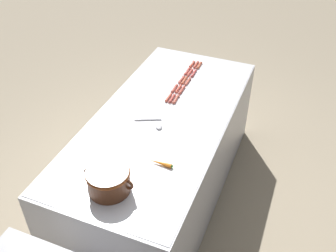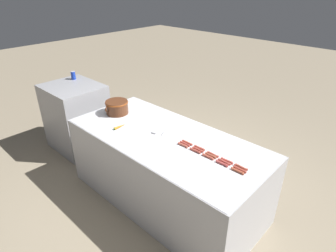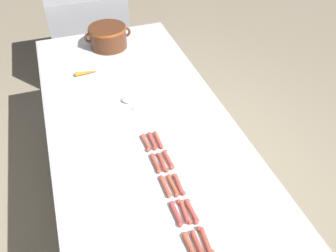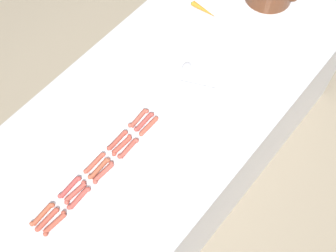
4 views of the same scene
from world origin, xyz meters
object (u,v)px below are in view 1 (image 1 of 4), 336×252
object	(u,v)px
hot_dog_10	(192,64)
hot_dog_14	(169,97)
hot_dog_11	(187,71)
hot_dog_2	(188,81)
serving_spoon	(155,124)
hot_dog_7	(184,80)
hot_dog_12	(181,80)
hot_dog_3	(182,90)
hot_dog_13	(175,88)
hot_dog_5	(196,65)
hot_dog_6	(190,73)
carrot	(161,163)
hot_dog_4	(176,99)
hot_dog_0	(199,65)
hot_dog_9	(172,99)
bean_pot	(108,179)
hot_dog_8	(178,89)
hot_dog_1	(194,73)

from	to	relation	value
hot_dog_10	hot_dog_14	distance (m)	0.63
hot_dog_11	hot_dog_14	distance (m)	0.48
hot_dog_2	serving_spoon	distance (m)	0.70
hot_dog_7	hot_dog_12	size ratio (longest dim) A/B	1.00
hot_dog_10	hot_dog_2	bearing A→B (deg)	102.19
hot_dog_2	hot_dog_3	distance (m)	0.16
hot_dog_13	hot_dog_3	bearing A→B (deg)	-179.94
hot_dog_2	hot_dog_5	size ratio (longest dim) A/B	1.00
hot_dog_6	carrot	size ratio (longest dim) A/B	0.75
hot_dog_5	hot_dog_4	bearing A→B (deg)	93.04
hot_dog_0	hot_dog_9	distance (m)	0.64
bean_pot	hot_dog_4	bearing A→B (deg)	-91.63
hot_dog_10	serving_spoon	size ratio (longest dim) A/B	0.53
hot_dog_4	hot_dog_7	world-z (taller)	same
hot_dog_5	hot_dog_9	world-z (taller)	same
hot_dog_14	carrot	bearing A→B (deg)	108.23
hot_dog_6	serving_spoon	distance (m)	0.86
hot_dog_5	hot_dog_8	bearing A→B (deg)	89.45
hot_dog_0	serving_spoon	world-z (taller)	hot_dog_0
hot_dog_4	hot_dog_12	bearing A→B (deg)	-77.98
hot_dog_9	hot_dog_4	bearing A→B (deg)	-176.86
hot_dog_13	hot_dog_0	bearing A→B (deg)	-98.76
hot_dog_2	hot_dog_13	distance (m)	0.17
hot_dog_10	hot_dog_14	bearing A→B (deg)	90.20
hot_dog_13	hot_dog_8	bearing A→B (deg)	-169.07
hot_dog_12	hot_dog_10	bearing A→B (deg)	-89.47
hot_dog_1	hot_dog_10	size ratio (longest dim) A/B	1.00
hot_dog_11	hot_dog_7	bearing A→B (deg)	100.90
hot_dog_10	serving_spoon	bearing A→B (deg)	92.50
hot_dog_8	serving_spoon	world-z (taller)	hot_dog_8
hot_dog_10	hot_dog_11	bearing A→B (deg)	90.34
hot_dog_0	hot_dog_13	distance (m)	0.49
hot_dog_3	carrot	size ratio (longest dim) A/B	0.76
hot_dog_3	hot_dog_4	distance (m)	0.16
hot_dog_0	hot_dog_4	size ratio (longest dim) A/B	1.00
hot_dog_0	hot_dog_8	distance (m)	0.48
hot_dog_11	bean_pot	world-z (taller)	bean_pot
serving_spoon	carrot	bearing A→B (deg)	118.55
hot_dog_7	hot_dog_14	distance (m)	0.32
hot_dog_5	hot_dog_1	bearing A→B (deg)	101.29
carrot	hot_dog_8	bearing A→B (deg)	-76.45
hot_dog_8	hot_dog_11	world-z (taller)	same
hot_dog_7	hot_dog_8	size ratio (longest dim) A/B	1.00
hot_dog_10	hot_dog_13	bearing A→B (deg)	89.70
hot_dog_14	hot_dog_10	bearing A→B (deg)	-89.80
hot_dog_1	hot_dog_11	world-z (taller)	same
hot_dog_2	hot_dog_4	xyz separation A→B (m)	(-0.00, 0.31, 0.00)
hot_dog_13	serving_spoon	world-z (taller)	hot_dog_13
hot_dog_3	hot_dog_8	size ratio (longest dim) A/B	1.00
hot_dog_3	hot_dog_4	xyz separation A→B (m)	(-0.00, 0.16, 0.00)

